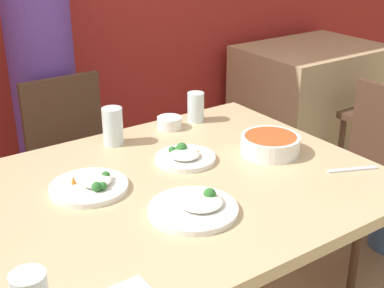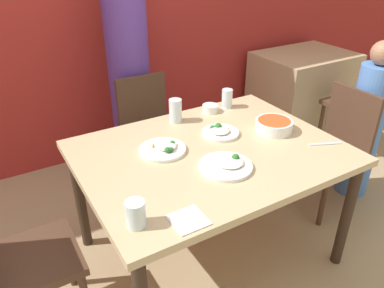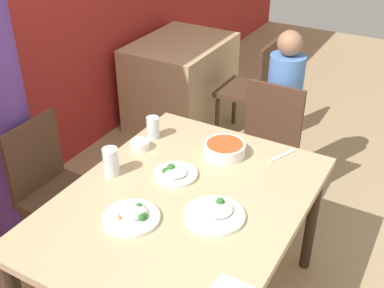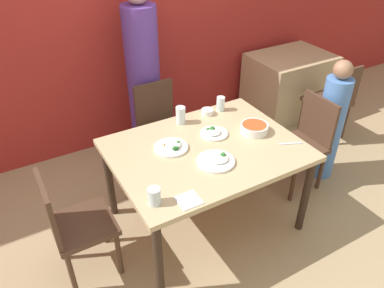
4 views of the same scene
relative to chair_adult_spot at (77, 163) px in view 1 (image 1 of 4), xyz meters
name	(u,v)px [view 1 (image 1 of 4)]	position (x,y,z in m)	size (l,w,h in m)	color
dining_table	(170,205)	(-0.03, -0.86, 0.19)	(1.37, 1.04, 0.74)	tan
chair_adult_spot	(77,163)	(0.00, 0.00, 0.00)	(0.40, 0.40, 0.86)	#4C3323
chair_child_spot	(366,177)	(0.99, -0.86, 0.00)	(0.40, 0.40, 0.86)	#4C3323
person_adult	(44,81)	(0.00, 0.33, 0.32)	(0.32, 0.32, 1.69)	#5B3893
bowl_curry	(270,144)	(0.41, -0.86, 0.30)	(0.21, 0.21, 0.07)	white
plate_rice_adult	(195,207)	(-0.06, -1.04, 0.28)	(0.27, 0.27, 0.06)	white
plate_rice_child	(185,157)	(0.11, -0.73, 0.28)	(0.21, 0.21, 0.06)	white
plate_noodles	(91,186)	(-0.25, -0.74, 0.28)	(0.25, 0.25, 0.05)	white
bowl_rice_small	(170,122)	(0.24, -0.44, 0.29)	(0.10, 0.10, 0.05)	white
glass_water_short	(113,126)	(-0.02, -0.45, 0.34)	(0.08, 0.08, 0.14)	silver
glass_water_center	(196,107)	(0.37, -0.43, 0.33)	(0.07, 0.07, 0.12)	silver
fork_steel	(352,169)	(0.54, -1.12, 0.27)	(0.17, 0.09, 0.01)	silver
background_table	(309,99)	(1.80, 0.24, -0.10)	(0.91, 0.68, 0.73)	tan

